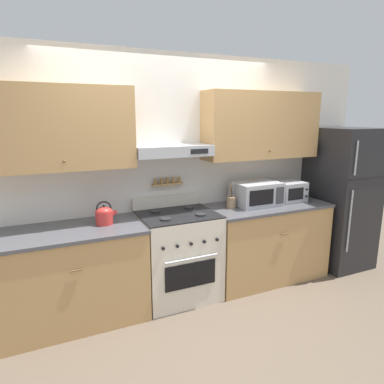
# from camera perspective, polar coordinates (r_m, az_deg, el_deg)

# --- Properties ---
(ground_plane) EXTENTS (16.00, 16.00, 0.00)m
(ground_plane) POSITION_cam_1_polar(r_m,az_deg,el_deg) (3.60, -0.03, -19.34)
(ground_plane) COLOR brown
(wall_back) EXTENTS (5.20, 0.46, 2.55)m
(wall_back) POSITION_cam_1_polar(r_m,az_deg,el_deg) (3.68, -3.74, 5.93)
(wall_back) COLOR silver
(wall_back) RESTS_ON ground_plane
(counter_left) EXTENTS (1.31, 0.69, 0.90)m
(counter_left) POSITION_cam_1_polar(r_m,az_deg,el_deg) (3.45, -19.15, -12.99)
(counter_left) COLOR tan
(counter_left) RESTS_ON ground_plane
(counter_right) EXTENTS (1.43, 0.69, 0.90)m
(counter_right) POSITION_cam_1_polar(r_m,az_deg,el_deg) (4.19, 12.05, -7.97)
(counter_right) COLOR tan
(counter_right) RESTS_ON ground_plane
(stove_range) EXTENTS (0.78, 0.68, 1.05)m
(stove_range) POSITION_cam_1_polar(r_m,az_deg,el_deg) (3.67, -2.34, -10.47)
(stove_range) COLOR beige
(stove_range) RESTS_ON ground_plane
(refrigerator) EXTENTS (0.66, 0.77, 1.76)m
(refrigerator) POSITION_cam_1_polar(r_m,az_deg,el_deg) (4.76, 23.48, -0.87)
(refrigerator) COLOR #232326
(refrigerator) RESTS_ON ground_plane
(tea_kettle) EXTENTS (0.21, 0.16, 0.22)m
(tea_kettle) POSITION_cam_1_polar(r_m,az_deg,el_deg) (3.33, -14.40, -3.71)
(tea_kettle) COLOR red
(tea_kettle) RESTS_ON counter_left
(microwave) EXTENTS (0.52, 0.40, 0.26)m
(microwave) POSITION_cam_1_polar(r_m,az_deg,el_deg) (3.99, 10.62, -0.21)
(microwave) COLOR #ADAFB5
(microwave) RESTS_ON counter_right
(utensil_crock) EXTENTS (0.10, 0.10, 0.28)m
(utensil_crock) POSITION_cam_1_polar(r_m,az_deg,el_deg) (3.81, 6.56, -1.62)
(utensil_crock) COLOR #8E7051
(utensil_crock) RESTS_ON counter_right
(toaster_oven) EXTENTS (0.34, 0.30, 0.23)m
(toaster_oven) POSITION_cam_1_polar(r_m,az_deg,el_deg) (4.26, 15.92, 0.11)
(toaster_oven) COLOR #ADAFB5
(toaster_oven) RESTS_ON counter_right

